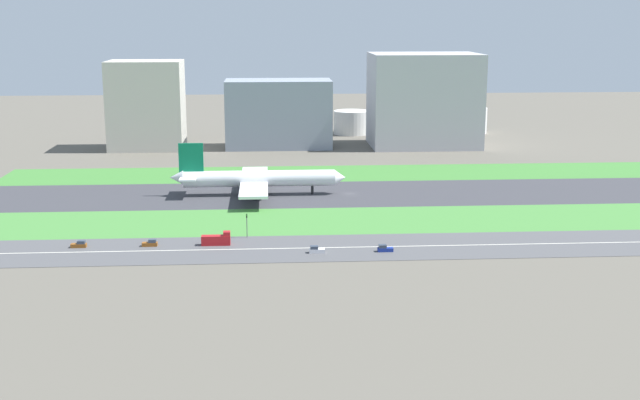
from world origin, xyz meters
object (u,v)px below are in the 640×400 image
(car_3, at_px, (150,243))
(office_tower, at_px, (424,100))
(terminal_building, at_px, (146,105))
(fuel_tank_east, at_px, (468,120))
(fuel_tank_centre, at_px, (412,122))
(car_2, at_px, (79,245))
(fuel_tank_west, at_px, (352,122))
(car_4, at_px, (316,250))
(truck_1, at_px, (217,240))
(hangar_building, at_px, (279,114))
(car_1, at_px, (385,249))
(traffic_light, at_px, (247,224))
(airliner, at_px, (255,179))

(car_3, distance_m, office_tower, 215.94)
(terminal_building, height_order, office_tower, office_tower)
(fuel_tank_east, bearing_deg, office_tower, -127.37)
(fuel_tank_centre, bearing_deg, car_2, -121.05)
(car_2, bearing_deg, fuel_tank_west, 65.72)
(car_4, relative_size, fuel_tank_east, 0.21)
(car_3, relative_size, fuel_tank_west, 0.22)
(truck_1, relative_size, terminal_building, 0.19)
(fuel_tank_west, bearing_deg, hangar_building, -132.87)
(terminal_building, bearing_deg, fuel_tank_west, 22.75)
(car_3, bearing_deg, fuel_tank_west, 70.12)
(truck_1, height_order, fuel_tank_east, fuel_tank_east)
(car_2, relative_size, terminal_building, 0.10)
(car_1, distance_m, car_3, 67.78)
(car_2, height_order, fuel_tank_west, fuel_tank_west)
(car_1, distance_m, terminal_building, 214.03)
(traffic_light, distance_m, office_tower, 195.13)
(car_2, distance_m, hangar_building, 192.50)
(car_1, height_order, terminal_building, terminal_building)
(traffic_light, height_order, hangar_building, hangar_building)
(car_1, bearing_deg, airliner, -64.38)
(fuel_tank_centre, bearing_deg, office_tower, -93.00)
(fuel_tank_west, distance_m, fuel_tank_east, 66.31)
(car_2, bearing_deg, truck_1, -0.00)
(car_4, relative_size, car_3, 1.00)
(airliner, relative_size, fuel_tank_east, 3.10)
(car_4, xyz_separation_m, truck_1, (-28.42, 10.00, 0.75))
(truck_1, distance_m, office_tower, 206.37)
(office_tower, bearing_deg, fuel_tank_centre, 87.00)
(traffic_light, distance_m, fuel_tank_east, 250.03)
(car_2, distance_m, car_3, 20.29)
(traffic_light, xyz_separation_m, office_tower, (86.23, 174.01, 19.07))
(truck_1, height_order, fuel_tank_west, fuel_tank_west)
(terminal_building, distance_m, fuel_tank_centre, 149.35)
(traffic_light, xyz_separation_m, fuel_tank_east, (120.60, 219.01, 2.83))
(office_tower, bearing_deg, car_4, -109.08)
(hangar_building, height_order, fuel_tank_east, hangar_building)
(hangar_building, bearing_deg, fuel_tank_centre, 30.61)
(car_3, distance_m, hangar_building, 187.10)
(car_3, distance_m, fuel_tank_west, 241.45)
(car_1, relative_size, car_3, 1.00)
(hangar_building, bearing_deg, truck_1, -96.63)
(fuel_tank_west, xyz_separation_m, fuel_tank_east, (66.30, 0.00, 0.59))
(car_1, height_order, fuel_tank_east, fuel_tank_east)
(fuel_tank_east, bearing_deg, airliner, -126.76)
(airliner, bearing_deg, fuel_tank_east, 53.24)
(car_4, distance_m, car_1, 19.43)
(car_2, relative_size, office_tower, 0.08)
(fuel_tank_centre, bearing_deg, truck_1, -113.18)
(truck_1, distance_m, terminal_building, 188.41)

